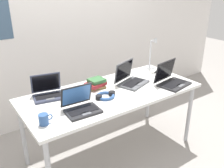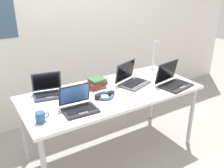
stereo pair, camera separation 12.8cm
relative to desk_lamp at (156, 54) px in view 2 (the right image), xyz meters
The scene contains 13 objects.
ground_plane 1.26m from the desk_lamp, 160.97° to the right, with size 12.00×12.00×0.00m, color gray.
wall_back 1.21m from the desk_lamp, 134.21° to the left, with size 6.00×0.13×2.60m.
desk 0.88m from the desk_lamp, 160.97° to the right, with size 1.80×0.80×0.74m.
desk_lamp is the anchor object (origin of this frame).
laptop_front_right 0.58m from the desk_lamp, 156.73° to the right, with size 0.39×0.35×0.24m.
laptop_back_left 1.33m from the desk_lamp, 160.17° to the right, with size 0.30×0.26×0.21m.
laptop_back_right 1.38m from the desk_lamp, behind, with size 0.32×0.28×0.21m.
laptop_near_mouse 0.54m from the desk_lamp, 109.42° to the right, with size 0.37×0.32×0.25m.
computer_mouse 1.19m from the desk_lamp, 168.62° to the right, with size 0.06×0.10×0.03m, color black.
cell_phone 0.26m from the desk_lamp, 95.16° to the right, with size 0.06×0.14×0.01m, color black.
headphones 1.01m from the desk_lamp, 159.35° to the right, with size 0.21×0.18×0.04m.
book_stack 0.90m from the desk_lamp, behind, with size 0.22×0.19×0.10m.
coffee_mug 1.66m from the desk_lamp, 163.26° to the right, with size 0.11×0.08×0.09m.
Camera 2 is at (-1.19, -1.92, 1.78)m, focal length 39.55 mm.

